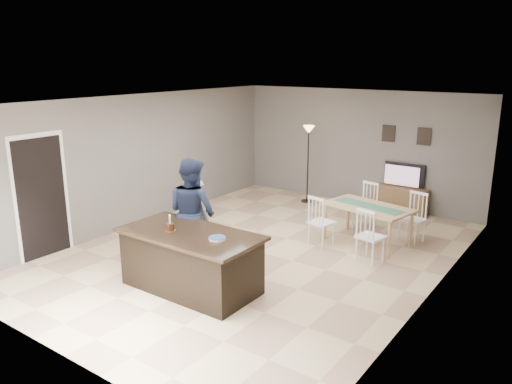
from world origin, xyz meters
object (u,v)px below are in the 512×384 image
Objects in this scene: woman at (197,220)px; tv_console at (400,200)px; birthday_cake at (170,227)px; floor_lamp at (308,143)px; dining_table at (368,212)px; television at (403,175)px; plate_stack at (217,238)px; kitchen_island at (191,261)px; man at (192,212)px.

tv_console is at bearing -105.03° from woman.
woman reaches higher than birthday_cake.
floor_lamp is (-0.30, 4.27, 0.71)m from woman.
dining_table is 1.09× the size of floor_lamp.
woman is 4.34m from floor_lamp.
tv_console is 0.59× the size of dining_table.
birthday_cake is 3.86m from dining_table.
television is 0.63× the size of woman.
plate_stack is at bearing 149.79° from woman.
television is at bearing 75.41° from birthday_cake.
dining_table is 3.08m from floor_lamp.
plate_stack is at bearing -73.92° from floor_lamp.
dining_table is (1.66, 3.46, -0.35)m from birthday_cake.
plate_stack is 0.12× the size of dining_table.
woman reaches higher than television.
birthday_cake reaches higher than kitchen_island.
plate_stack reaches higher than tv_console.
woman is 6.00× the size of plate_stack.
tv_console is 1.31× the size of television.
floor_lamp reaches higher than plate_stack.
man is 0.90m from birthday_cake.
television is 3.72× the size of birthday_cake.
tv_console is 0.82× the size of woman.
kitchen_island is at bearing -102.16° from tv_console.
woman is at bearing 68.42° from television.
television is 0.45× the size of dining_table.
kitchen_island is 1.47× the size of woman.
tv_console is 0.65× the size of floor_lamp.
kitchen_island is 8.84× the size of plate_stack.
tv_console is at bearing 90.00° from television.
kitchen_island is at bearing 136.64° from man.
kitchen_island is 1.16m from woman.
kitchen_island is 0.70m from plate_stack.
kitchen_island is 5.70m from tv_console.
kitchen_island is 8.75× the size of birthday_cake.
plate_stack is at bearing -92.95° from dining_table.
birthday_cake is at bearing -172.13° from plate_stack.
birthday_cake is (0.33, -0.84, 0.04)m from man.
floor_lamp is at bearing 106.08° from plate_stack.
man is at bearing -116.00° from dining_table.
floor_lamp is at bearing 97.28° from birthday_cake.
woman is 0.72× the size of dining_table.
woman is at bearing -118.56° from dining_table.
man reaches higher than television.
birthday_cake is (0.38, -1.01, 0.23)m from woman.
kitchen_island is 3.62m from dining_table.
woman is (-1.87, -4.67, 0.43)m from tv_console.
man is at bearing -110.68° from tv_console.
dining_table is at bearing 67.79° from kitchen_island.
dining_table is (2.04, 2.45, -0.12)m from woman.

